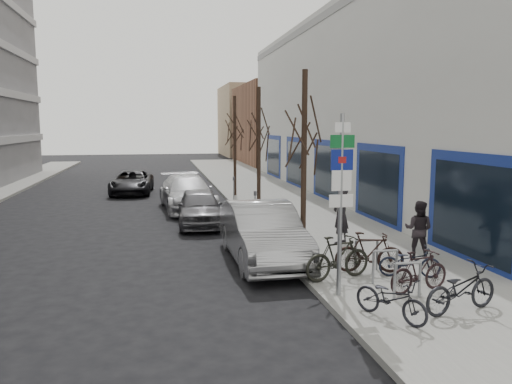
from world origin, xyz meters
name	(u,v)px	position (x,y,z in m)	size (l,w,h in m)	color
ground	(233,309)	(0.00, 0.00, 0.00)	(120.00, 120.00, 0.00)	black
sidewalk_east	(302,216)	(4.50, 10.00, 0.07)	(5.00, 70.00, 0.15)	slate
commercial_building	(481,107)	(17.00, 16.00, 5.00)	(20.00, 32.00, 10.00)	#B7B7B2
brick_building_far	(299,125)	(13.00, 40.00, 4.00)	(12.00, 14.00, 8.00)	brown
tan_building_far	(272,121)	(13.50, 55.00, 4.50)	(13.00, 12.00, 9.00)	#937A5B
highway_sign_pole	(341,194)	(2.40, -0.01, 2.46)	(0.55, 0.10, 4.20)	gray
bike_rack	(385,263)	(3.80, 0.60, 0.66)	(0.66, 2.26, 0.83)	gray
tree_near	(304,120)	(2.60, 3.50, 4.10)	(1.80, 1.80, 5.50)	black
tree_mid	(259,121)	(2.60, 10.00, 4.10)	(1.80, 1.80, 5.50)	black
tree_far	(235,122)	(2.60, 16.50, 4.10)	(1.80, 1.80, 5.50)	black
meter_front	(293,234)	(2.15, 3.00, 0.92)	(0.10, 0.08, 1.27)	gray
meter_mid	(255,204)	(2.15, 8.50, 0.92)	(0.10, 0.08, 1.27)	gray
meter_back	(234,187)	(2.15, 14.00, 0.92)	(0.10, 0.08, 1.27)	gray
bike_near_left	(391,295)	(2.90, -1.54, 0.64)	(0.49, 1.62, 0.99)	black
bike_near_right	(419,271)	(4.26, -0.19, 0.65)	(0.49, 1.66, 1.01)	black
bike_mid_curb	(410,259)	(4.63, 0.93, 0.61)	(0.46, 1.52, 0.93)	black
bike_mid_inner	(338,257)	(2.78, 1.09, 0.72)	(0.56, 1.87, 1.14)	black
bike_far_curb	(461,285)	(4.48, -1.46, 0.73)	(0.57, 1.89, 1.15)	black
bike_far_inner	(369,252)	(3.79, 1.49, 0.69)	(0.53, 1.80, 1.09)	black
parked_car_front	(262,233)	(1.40, 3.57, 0.86)	(1.81, 5.20, 1.71)	#99999D
parked_car_mid	(200,207)	(0.07, 9.30, 0.72)	(1.71, 4.25, 1.45)	#515056
parked_car_back	(187,193)	(-0.20, 13.07, 0.80)	(2.25, 5.52, 1.60)	#B1B2B7
lane_car	(132,182)	(-3.02, 19.30, 0.67)	(2.22, 4.82, 1.34)	black
pedestrian_near	(341,215)	(4.22, 4.68, 1.09)	(0.69, 0.45, 1.88)	black
pedestrian_far	(419,229)	(5.78, 2.60, 0.99)	(0.62, 0.42, 1.68)	black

